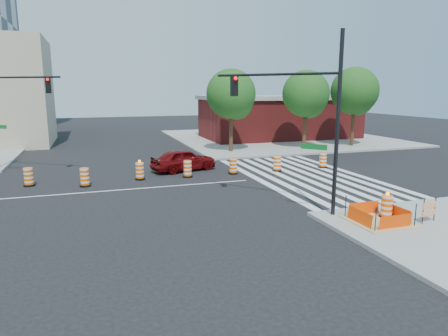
{
  "coord_description": "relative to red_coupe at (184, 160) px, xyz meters",
  "views": [
    {
      "loc": [
        -1.45,
        -21.18,
        5.21
      ],
      "look_at": [
        4.72,
        -2.78,
        1.4
      ],
      "focal_mm": 32.0,
      "sensor_mm": 36.0,
      "label": 1
    }
  ],
  "objects": [
    {
      "name": "pit_drum",
      "position": [
        5.39,
        -12.69,
        -0.13
      ],
      "size": [
        0.55,
        0.55,
        1.08
      ],
      "color": "black",
      "rests_on": "ground"
    },
    {
      "name": "median_drum_2",
      "position": [
        -9.03,
        -1.46,
        -0.25
      ],
      "size": [
        0.6,
        0.6,
        1.02
      ],
      "color": "black",
      "rests_on": "ground"
    },
    {
      "name": "median_drum_7",
      "position": [
        5.72,
        -2.1,
        -0.25
      ],
      "size": [
        0.6,
        0.6,
        1.02
      ],
      "color": "black",
      "rests_on": "ground"
    },
    {
      "name": "median_drum_3",
      "position": [
        -6.1,
        -2.53,
        -0.25
      ],
      "size": [
        0.6,
        0.6,
        1.02
      ],
      "color": "black",
      "rests_on": "ground"
    },
    {
      "name": "median_drum_8",
      "position": [
        9.2,
        -2.03,
        -0.25
      ],
      "size": [
        0.6,
        0.6,
        1.02
      ],
      "color": "black",
      "rests_on": "ground"
    },
    {
      "name": "tree_north_e",
      "position": [
        17.23,
        5.85,
        4.15
      ],
      "size": [
        4.27,
        4.27,
        7.26
      ],
      "color": "#382314",
      "rests_on": "ground"
    },
    {
      "name": "tree_north_d",
      "position": [
        12.3,
        5.93,
        3.92
      ],
      "size": [
        4.07,
        4.07,
        6.92
      ],
      "color": "#382314",
      "rests_on": "ground"
    },
    {
      "name": "signal_pole_nw",
      "position": [
        -10.52,
        2.49,
        3.87
      ],
      "size": [
        4.81,
        3.2,
        7.48
      ],
      "rotation": [
        0.0,
        0.0,
        -0.58
      ],
      "color": "black",
      "rests_on": "ground"
    },
    {
      "name": "median_drum_4",
      "position": [
        -3.04,
        -1.78,
        -0.24
      ],
      "size": [
        0.6,
        0.6,
        1.18
      ],
      "color": "black",
      "rests_on": "ground"
    },
    {
      "name": "median_drum_5",
      "position": [
        -0.22,
        -2.02,
        -0.25
      ],
      "size": [
        0.6,
        0.6,
        1.02
      ],
      "color": "black",
      "rests_on": "ground"
    },
    {
      "name": "excavation_pit",
      "position": [
        4.8,
        -12.97,
        -0.51
      ],
      "size": [
        2.2,
        2.2,
        0.9
      ],
      "color": "tan",
      "rests_on": "ground"
    },
    {
      "name": "ground",
      "position": [
        -4.2,
        -3.97,
        -0.73
      ],
      "size": [
        120.0,
        120.0,
        0.0
      ],
      "primitive_type": "plane",
      "color": "black",
      "rests_on": "ground"
    },
    {
      "name": "sidewalk_ne",
      "position": [
        13.8,
        14.03,
        -0.65
      ],
      "size": [
        22.0,
        22.0,
        0.15
      ],
      "primitive_type": "cube",
      "color": "gray",
      "rests_on": "ground"
    },
    {
      "name": "tree_north_c",
      "position": [
        5.52,
        6.22,
        3.92
      ],
      "size": [
        4.07,
        4.07,
        6.93
      ],
      "color": "#382314",
      "rests_on": "ground"
    },
    {
      "name": "lane_centerline",
      "position": [
        -4.2,
        -3.97,
        -0.72
      ],
      "size": [
        14.0,
        0.12,
        0.01
      ],
      "primitive_type": "cube",
      "color": "silver",
      "rests_on": "ground"
    },
    {
      "name": "brick_storefront",
      "position": [
        13.8,
        14.03,
        1.59
      ],
      "size": [
        16.5,
        8.5,
        4.6
      ],
      "color": "maroon",
      "rests_on": "ground"
    },
    {
      "name": "barricade",
      "position": [
        6.61,
        -13.62,
        -0.05
      ],
      "size": [
        0.81,
        0.2,
        0.97
      ],
      "rotation": [
        0.0,
        0.0,
        0.2
      ],
      "color": "#FF5C05",
      "rests_on": "ground"
    },
    {
      "name": "median_drum_6",
      "position": [
        2.73,
        -2.0,
        -0.25
      ],
      "size": [
        0.6,
        0.6,
        1.02
      ],
      "color": "black",
      "rests_on": "ground"
    },
    {
      "name": "red_coupe",
      "position": [
        0.0,
        0.0,
        0.0
      ],
      "size": [
        4.57,
        2.78,
        1.46
      ],
      "primitive_type": "imported",
      "rotation": [
        0.0,
        0.0,
        1.84
      ],
      "color": "#63080A",
      "rests_on": "ground"
    },
    {
      "name": "signal_pole_se",
      "position": [
        2.64,
        -10.42,
        3.79
      ],
      "size": [
        3.76,
        4.27,
        7.35
      ],
      "rotation": [
        0.0,
        0.0,
        2.29
      ],
      "color": "black",
      "rests_on": "ground"
    },
    {
      "name": "crosswalk_east",
      "position": [
        6.75,
        -3.97,
        -0.72
      ],
      "size": [
        6.75,
        13.5,
        0.01
      ],
      "color": "silver",
      "rests_on": "ground"
    }
  ]
}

